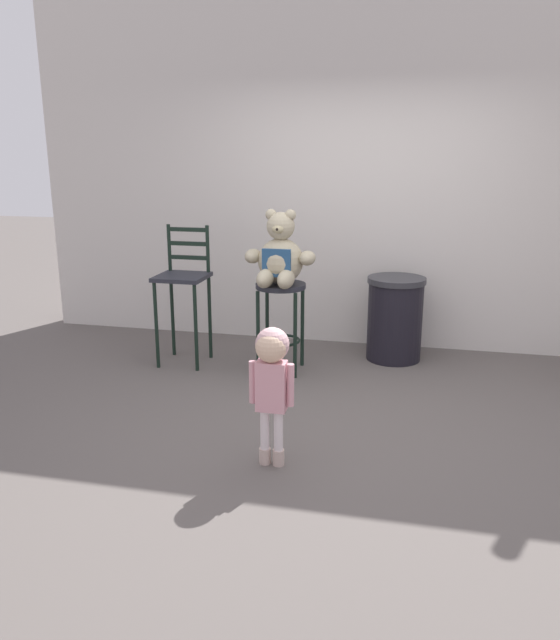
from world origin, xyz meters
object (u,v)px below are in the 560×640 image
object	(u,v)px
bar_stool_with_teddy	(281,308)
bar_chair_empty	(183,284)
teddy_bear	(280,257)
child_walking	(272,367)
trash_bin	(395,318)

from	to	relation	value
bar_stool_with_teddy	bar_chair_empty	distance (m)	0.90
bar_stool_with_teddy	teddy_bear	size ratio (longest dim) A/B	1.24
bar_stool_with_teddy	child_walking	size ratio (longest dim) A/B	0.90
teddy_bear	trash_bin	xyz separation A→B (m)	(0.94, 0.56, -0.61)
bar_chair_empty	child_walking	bearing A→B (deg)	-54.28
child_walking	trash_bin	size ratio (longest dim) A/B	1.13
trash_bin	bar_chair_empty	xyz separation A→B (m)	(-1.82, -0.49, 0.33)
teddy_bear	trash_bin	world-z (taller)	teddy_bear
bar_stool_with_teddy	bar_chair_empty	bearing A→B (deg)	177.95
bar_stool_with_teddy	child_walking	distance (m)	1.67
teddy_bear	bar_chair_empty	world-z (taller)	teddy_bear
bar_stool_with_teddy	trash_bin	world-z (taller)	bar_stool_with_teddy
bar_stool_with_teddy	child_walking	bearing A→B (deg)	-78.97
trash_bin	bar_chair_empty	distance (m)	1.92
child_walking	bar_chair_empty	xyz separation A→B (m)	(-1.20, 1.67, 0.09)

